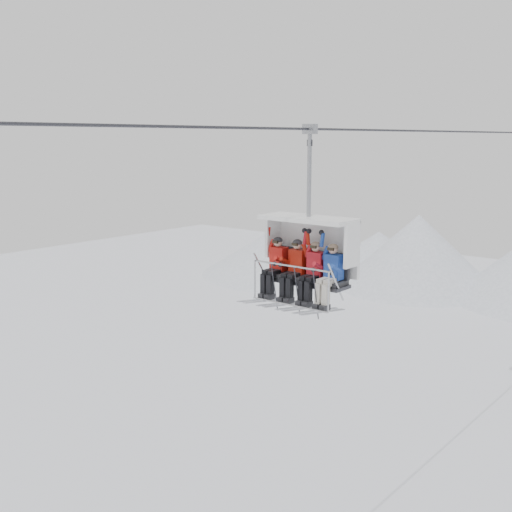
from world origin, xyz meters
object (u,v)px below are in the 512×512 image
Objects in this scene: skier_center_left at (295,268)px; skier_far_right at (330,273)px; skier_far_left at (275,265)px; chairlift_carrier at (311,247)px; skier_center_right at (313,271)px.

skier_center_left and skier_far_right have the same top height.
skier_far_right is at bearing 0.00° from skier_far_left.
skier_far_left is 1.53m from skier_far_right.
skier_center_left is 0.97m from skier_far_right.
chairlift_carrier reaches higher than skier_center_left.
skier_center_right is (1.07, 0.00, 0.00)m from skier_far_left.
skier_center_right is (0.28, -0.30, -0.46)m from chairlift_carrier.
chairlift_carrier is 0.92m from skier_far_right.
skier_far_left is at bearing 180.00° from skier_far_right.
chairlift_carrier reaches higher than skier_center_right.
skier_center_right is 1.00× the size of skier_far_right.
chairlift_carrier reaches higher than skier_far_left.
skier_far_right is at bearing 0.00° from skier_center_left.
chairlift_carrier is at bearing 21.09° from skier_far_left.
skier_far_left is (-0.79, -0.30, -0.46)m from chairlift_carrier.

